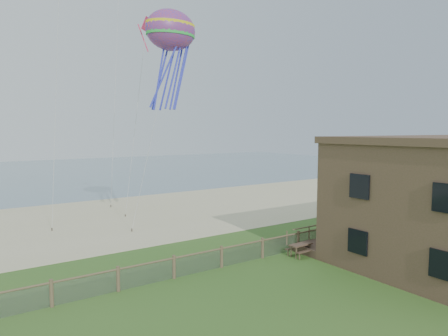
{
  "coord_description": "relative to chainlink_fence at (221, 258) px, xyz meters",
  "views": [
    {
      "loc": [
        -12.25,
        -12.25,
        7.75
      ],
      "look_at": [
        1.53,
        8.0,
        5.44
      ],
      "focal_mm": 32.0,
      "sensor_mm": 36.0,
      "label": 1
    }
  ],
  "objects": [
    {
      "name": "ground",
      "position": [
        0.0,
        -6.0,
        -0.55
      ],
      "size": [
        160.0,
        160.0,
        0.0
      ],
      "primitive_type": "plane",
      "color": "#346121",
      "rests_on": "ground"
    },
    {
      "name": "kite_red",
      "position": [
        0.86,
        11.99,
        15.02
      ],
      "size": [
        1.81,
        1.83,
        2.26
      ],
      "primitive_type": null,
      "rotation": [
        0.44,
        0.0,
        0.76
      ],
      "color": "#E82858"
    },
    {
      "name": "ocean",
      "position": [
        0.0,
        60.0,
        -0.55
      ],
      "size": [
        160.0,
        68.0,
        0.02
      ],
      "primitive_type": "cube",
      "color": "slate",
      "rests_on": "ground"
    },
    {
      "name": "picnic_table",
      "position": [
        5.23,
        -1.0,
        -0.22
      ],
      "size": [
        1.59,
        1.22,
        0.65
      ],
      "primitive_type": null,
      "rotation": [
        0.0,
        0.0,
        0.03
      ],
      "color": "brown",
      "rests_on": "ground"
    },
    {
      "name": "motel_deck",
      "position": [
        13.0,
        -1.0,
        -0.3
      ],
      "size": [
        15.0,
        2.0,
        0.5
      ],
      "primitive_type": "cube",
      "color": "brown",
      "rests_on": "ground"
    },
    {
      "name": "sand_beach",
      "position": [
        0.0,
        16.0,
        -0.55
      ],
      "size": [
        72.0,
        20.0,
        0.02
      ],
      "primitive_type": "cube",
      "color": "#C6BB8F",
      "rests_on": "ground"
    },
    {
      "name": "chainlink_fence",
      "position": [
        0.0,
        0.0,
        0.0
      ],
      "size": [
        36.2,
        0.2,
        1.25
      ],
      "primitive_type": null,
      "color": "brown",
      "rests_on": "ground"
    },
    {
      "name": "octopus_kite",
      "position": [
        0.8,
        7.56,
        12.27
      ],
      "size": [
        3.82,
        2.85,
        7.45
      ],
      "primitive_type": null,
      "rotation": [
        0.0,
        0.0,
        -0.08
      ],
      "color": "red"
    }
  ]
}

